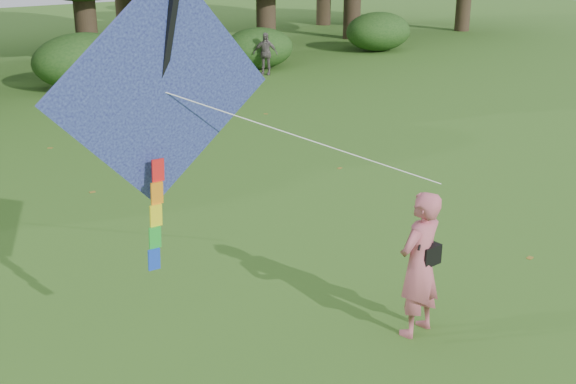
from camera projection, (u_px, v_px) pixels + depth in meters
ground at (440, 318)px, 9.79m from camera, size 100.00×100.00×0.00m
man_kite_flyer at (419, 264)px, 9.12m from camera, size 0.76×0.55×1.94m
bystander_right at (265, 54)px, 26.89m from camera, size 0.90×0.93×1.56m
crossbody_bag at (428, 253)px, 9.13m from camera, size 0.43×0.20×0.74m
flying_kite at (162, 95)px, 7.68m from camera, size 4.40×1.82×3.39m
fallen_leaves at (306, 215)px, 13.39m from camera, size 11.17×15.42×0.01m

